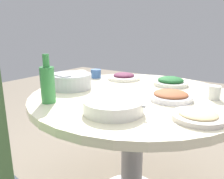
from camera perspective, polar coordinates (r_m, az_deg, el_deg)
name	(u,v)px	position (r m, az deg, el deg)	size (l,w,h in m)	color
round_dining_table	(133,113)	(1.37, 5.40, -6.05)	(1.20, 1.20, 0.73)	#99999E
rice_bowl	(71,81)	(1.45, -10.45, 2.23)	(0.26, 0.26, 0.10)	#B2B5BA
soup_bowl	(113,106)	(1.01, 0.36, -4.30)	(0.30, 0.27, 0.06)	white
dish_greens	(170,82)	(1.56, 14.72, 1.96)	(0.23, 0.23, 0.06)	silver
dish_noodles	(198,116)	(1.00, 21.14, -6.25)	(0.22, 0.22, 0.04)	silver
dish_stirfry	(171,95)	(1.24, 14.84, -1.49)	(0.23, 0.23, 0.05)	silver
dish_eggplant	(124,77)	(1.70, 3.02, 3.30)	(0.24, 0.24, 0.05)	white
green_bottle	(48,83)	(1.17, -16.13, 1.51)	(0.07, 0.07, 0.25)	#398B45
tea_cup_near	(215,93)	(1.31, 24.73, -0.72)	(0.06, 0.06, 0.07)	silver
tea_cup_far	(96,74)	(1.75, -4.13, 4.08)	(0.08, 0.08, 0.07)	#345993
tea_cup_side	(81,75)	(1.68, -7.85, 3.62)	(0.07, 0.07, 0.07)	silver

